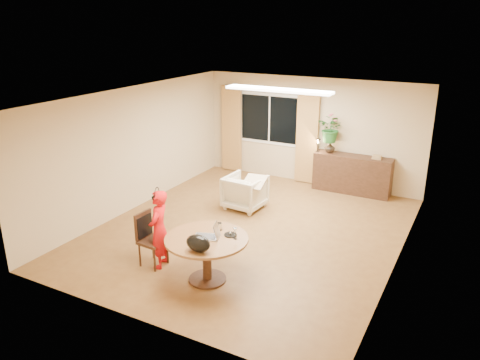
# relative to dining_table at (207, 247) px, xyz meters

# --- Properties ---
(floor) EXTENTS (6.50, 6.50, 0.00)m
(floor) POSITION_rel_dining_table_xyz_m (-0.23, 1.93, -0.58)
(floor) COLOR brown
(floor) RESTS_ON ground
(ceiling) EXTENTS (6.50, 6.50, 0.00)m
(ceiling) POSITION_rel_dining_table_xyz_m (-0.23, 1.93, 2.02)
(ceiling) COLOR white
(ceiling) RESTS_ON wall_back
(wall_back) EXTENTS (5.50, 0.00, 5.50)m
(wall_back) POSITION_rel_dining_table_xyz_m (-0.23, 5.18, 0.72)
(wall_back) COLOR tan
(wall_back) RESTS_ON floor
(wall_left) EXTENTS (0.00, 6.50, 6.50)m
(wall_left) POSITION_rel_dining_table_xyz_m (-2.98, 1.93, 0.72)
(wall_left) COLOR tan
(wall_left) RESTS_ON floor
(wall_right) EXTENTS (0.00, 6.50, 6.50)m
(wall_right) POSITION_rel_dining_table_xyz_m (2.52, 1.93, 0.72)
(wall_right) COLOR tan
(wall_right) RESTS_ON floor
(window) EXTENTS (1.70, 0.03, 1.30)m
(window) POSITION_rel_dining_table_xyz_m (-1.33, 5.16, 0.92)
(window) COLOR white
(window) RESTS_ON wall_back
(curtain_left) EXTENTS (0.55, 0.08, 2.25)m
(curtain_left) POSITION_rel_dining_table_xyz_m (-2.38, 5.08, 0.57)
(curtain_left) COLOR olive
(curtain_left) RESTS_ON wall_back
(curtain_right) EXTENTS (0.55, 0.08, 2.25)m
(curtain_right) POSITION_rel_dining_table_xyz_m (-0.28, 5.08, 0.57)
(curtain_right) COLOR olive
(curtain_right) RESTS_ON wall_back
(ceiling_panel) EXTENTS (2.20, 0.35, 0.05)m
(ceiling_panel) POSITION_rel_dining_table_xyz_m (-0.23, 3.13, 1.99)
(ceiling_panel) COLOR white
(ceiling_panel) RESTS_ON ceiling
(dining_table) EXTENTS (1.29, 1.29, 0.73)m
(dining_table) POSITION_rel_dining_table_xyz_m (0.00, 0.00, 0.00)
(dining_table) COLOR brown
(dining_table) RESTS_ON floor
(dining_chair) EXTENTS (0.46, 0.43, 0.91)m
(dining_chair) POSITION_rel_dining_table_xyz_m (-1.04, -0.01, -0.12)
(dining_chair) COLOR black
(dining_chair) RESTS_ON floor
(child) EXTENTS (0.55, 0.44, 1.33)m
(child) POSITION_rel_dining_table_xyz_m (-0.92, 0.02, 0.09)
(child) COLOR red
(child) RESTS_ON floor
(laptop) EXTENTS (0.45, 0.37, 0.26)m
(laptop) POSITION_rel_dining_table_xyz_m (-0.02, 0.01, 0.28)
(laptop) COLOR #B7B7BC
(laptop) RESTS_ON dining_table
(tumbler) EXTENTS (0.10, 0.10, 0.12)m
(tumbler) POSITION_rel_dining_table_xyz_m (0.03, 0.33, 0.22)
(tumbler) COLOR white
(tumbler) RESTS_ON dining_table
(wine_glass) EXTENTS (0.08, 0.08, 0.19)m
(wine_glass) POSITION_rel_dining_table_xyz_m (0.40, 0.18, 0.25)
(wine_glass) COLOR white
(wine_glass) RESTS_ON dining_table
(pot_lid) EXTENTS (0.25, 0.25, 0.03)m
(pot_lid) POSITION_rel_dining_table_xyz_m (0.28, 0.25, 0.17)
(pot_lid) COLOR white
(pot_lid) RESTS_ON dining_table
(handbag) EXTENTS (0.42, 0.29, 0.26)m
(handbag) POSITION_rel_dining_table_xyz_m (0.13, -0.43, 0.29)
(handbag) COLOR black
(handbag) RESTS_ON dining_table
(armchair) EXTENTS (0.83, 0.86, 0.73)m
(armchair) POSITION_rel_dining_table_xyz_m (-0.84, 2.90, -0.21)
(armchair) COLOR beige
(armchair) RESTS_ON floor
(throw) EXTENTS (0.51, 0.60, 0.03)m
(throw) POSITION_rel_dining_table_xyz_m (-0.58, 2.82, 0.17)
(throw) COLOR beige
(throw) RESTS_ON armchair
(sideboard) EXTENTS (1.80, 0.44, 0.90)m
(sideboard) POSITION_rel_dining_table_xyz_m (0.93, 4.94, -0.13)
(sideboard) COLOR black
(sideboard) RESTS_ON floor
(vase) EXTENTS (0.30, 0.30, 0.25)m
(vase) POSITION_rel_dining_table_xyz_m (0.35, 4.94, 0.44)
(vase) COLOR black
(vase) RESTS_ON sideboard
(bouquet) EXTENTS (0.69, 0.63, 0.66)m
(bouquet) POSITION_rel_dining_table_xyz_m (0.36, 4.94, 0.90)
(bouquet) COLOR #2D6827
(bouquet) RESTS_ON vase
(book_stack) EXTENTS (0.23, 0.19, 0.09)m
(book_stack) POSITION_rel_dining_table_xyz_m (1.46, 4.94, 0.36)
(book_stack) COLOR #8F6E49
(book_stack) RESTS_ON sideboard
(desk_lamp) EXTENTS (0.16, 0.16, 0.32)m
(desk_lamp) POSITION_rel_dining_table_xyz_m (0.07, 4.89, 0.48)
(desk_lamp) COLOR black
(desk_lamp) RESTS_ON sideboard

